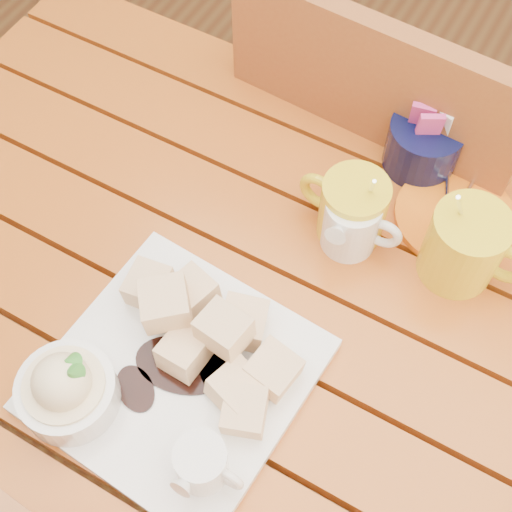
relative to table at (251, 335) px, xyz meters
The scene contains 9 objects.
ground 0.64m from the table, 90.00° to the right, with size 5.00×5.00×0.00m, color #5B321A.
table is the anchor object (origin of this frame).
dessert_plate 0.21m from the table, 104.66° to the right, with size 0.31×0.31×0.12m.
coffee_mug_left 0.23m from the table, 69.45° to the left, with size 0.13×0.09×0.15m.
coffee_mug_right 0.32m from the table, 39.37° to the left, with size 0.14×0.10×0.17m.
cream_pitcher 0.22m from the table, 63.38° to the left, with size 0.11×0.09×0.09m.
sugar_caddy 0.36m from the table, 72.33° to the left, with size 0.11×0.11×0.12m.
orange_saucer 0.33m from the table, 53.42° to the left, with size 0.17×0.17×0.02m.
chair_far 0.47m from the table, 88.61° to the left, with size 0.47×0.47×0.95m.
Camera 1 is at (0.21, -0.37, 1.57)m, focal length 50.00 mm.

